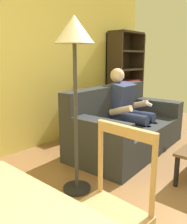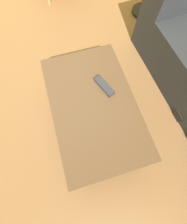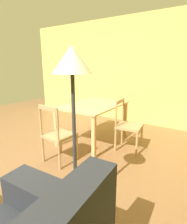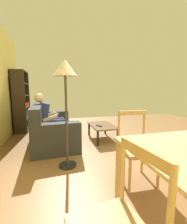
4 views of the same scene
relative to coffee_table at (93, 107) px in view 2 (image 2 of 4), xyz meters
The scene contains 3 objects.
ground_plane 1.33m from the coffee_table, 162.10° to the right, with size 8.48×8.48×0.00m, color brown.
coffee_table is the anchor object (origin of this frame).
tv_remote 0.16m from the coffee_table, 134.64° to the left, with size 0.05×0.17×0.02m, color #2D2D38.
Camera 2 is at (1.58, 0.29, 1.25)m, focal length 23.39 mm.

